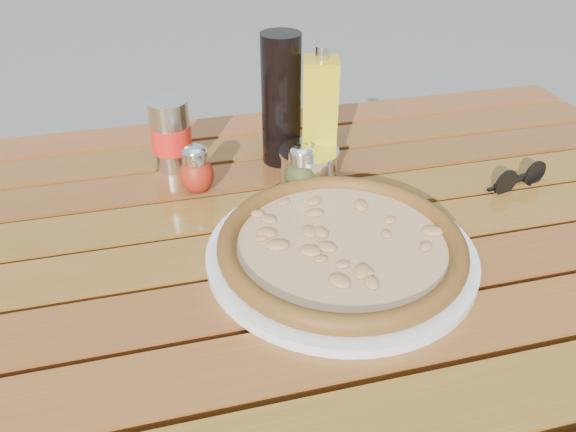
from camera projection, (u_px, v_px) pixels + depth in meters
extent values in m
cube|color=#331B0B|center=(492.00, 243.00, 1.45)|extent=(0.06, 0.06, 0.70)
cube|color=#3C220D|center=(291.00, 269.00, 0.81)|extent=(1.36, 0.86, 0.04)
cube|color=#592D0F|center=(337.00, 356.00, 0.63)|extent=(1.40, 0.09, 0.03)
cube|color=#55280F|center=(311.00, 297.00, 0.71)|extent=(1.40, 0.09, 0.03)
cube|color=#59340F|center=(291.00, 250.00, 0.79)|extent=(1.40, 0.09, 0.03)
cube|color=#55320F|center=(275.00, 212.00, 0.87)|extent=(1.40, 0.09, 0.03)
cube|color=#4E260D|center=(262.00, 180.00, 0.96)|extent=(1.40, 0.09, 0.03)
cube|color=#512A0E|center=(250.00, 153.00, 1.04)|extent=(1.40, 0.09, 0.03)
cube|color=#5C2910|center=(241.00, 131.00, 1.12)|extent=(1.40, 0.09, 0.03)
cylinder|color=silver|center=(341.00, 253.00, 0.75)|extent=(0.47, 0.47, 0.01)
cylinder|color=beige|center=(341.00, 246.00, 0.75)|extent=(0.37, 0.37, 0.01)
torus|color=black|center=(341.00, 243.00, 0.74)|extent=(0.40, 0.40, 0.03)
ellipsoid|color=#A72513|center=(197.00, 175.00, 0.88)|extent=(0.06, 0.06, 0.06)
cylinder|color=white|center=(195.00, 156.00, 0.86)|extent=(0.04, 0.04, 0.02)
ellipsoid|color=silver|center=(194.00, 151.00, 0.86)|extent=(0.04, 0.04, 0.02)
ellipsoid|color=#3F441B|center=(301.00, 175.00, 0.88)|extent=(0.06, 0.06, 0.06)
cylinder|color=silver|center=(301.00, 156.00, 0.86)|extent=(0.05, 0.05, 0.02)
ellipsoid|color=silver|center=(301.00, 151.00, 0.86)|extent=(0.04, 0.04, 0.02)
cylinder|color=black|center=(281.00, 100.00, 0.93)|extent=(0.07, 0.07, 0.22)
cylinder|color=silver|center=(171.00, 135.00, 0.93)|extent=(0.08, 0.08, 0.12)
cylinder|color=red|center=(171.00, 138.00, 0.93)|extent=(0.08, 0.08, 0.04)
cube|color=#B7A313|center=(320.00, 117.00, 0.91)|extent=(0.07, 0.07, 0.19)
cylinder|color=silver|center=(322.00, 52.00, 0.85)|extent=(0.02, 0.02, 0.02)
cylinder|color=white|center=(309.00, 168.00, 0.91)|extent=(0.10, 0.10, 0.05)
cylinder|color=white|center=(309.00, 152.00, 0.89)|extent=(0.11, 0.11, 0.01)
sphere|color=silver|center=(309.00, 147.00, 0.89)|extent=(0.02, 0.02, 0.01)
cylinder|color=black|center=(506.00, 183.00, 0.88)|extent=(0.04, 0.01, 0.04)
cylinder|color=black|center=(535.00, 173.00, 0.91)|extent=(0.04, 0.01, 0.04)
cube|color=black|center=(521.00, 176.00, 0.89)|extent=(0.02, 0.01, 0.00)
cube|color=black|center=(509.00, 184.00, 0.91)|extent=(0.09, 0.03, 0.00)
cube|color=black|center=(515.00, 179.00, 0.92)|extent=(0.09, 0.03, 0.00)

